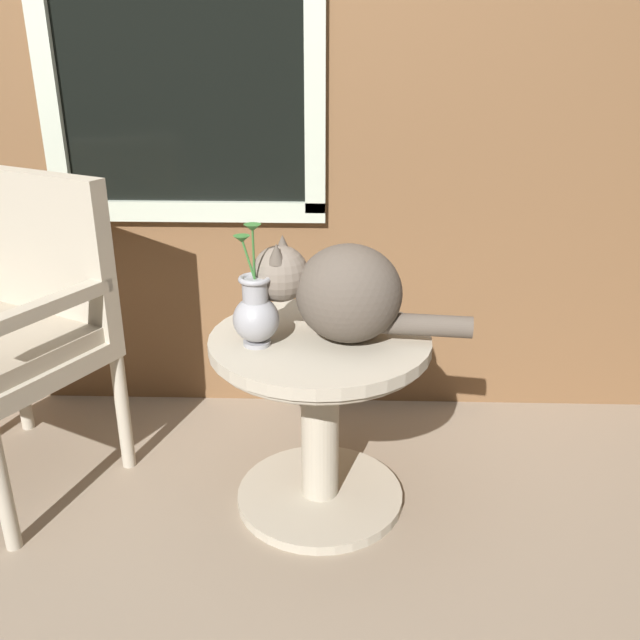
# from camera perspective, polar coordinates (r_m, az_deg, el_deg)

# --- Properties ---
(ground_plane) EXTENTS (6.00, 6.00, 0.00)m
(ground_plane) POSITION_cam_1_polar(r_m,az_deg,el_deg) (2.11, -7.38, -16.49)
(ground_plane) COLOR gray
(back_wall) EXTENTS (4.00, 0.07, 2.60)m
(back_wall) POSITION_cam_1_polar(r_m,az_deg,el_deg) (2.42, -6.25, 21.74)
(back_wall) COLOR brown
(back_wall) RESTS_ON ground_plane
(wicker_side_table) EXTENTS (0.62, 0.62, 0.55)m
(wicker_side_table) POSITION_cam_1_polar(r_m,az_deg,el_deg) (1.99, -0.00, -6.14)
(wicker_side_table) COLOR #B2A893
(wicker_side_table) RESTS_ON ground_plane
(wicker_chair) EXTENTS (0.71, 0.69, 0.96)m
(wicker_chair) POSITION_cam_1_polar(r_m,az_deg,el_deg) (2.27, -24.23, -0.02)
(wicker_chair) COLOR #B2A893
(wicker_chair) RESTS_ON ground_plane
(cat) EXTENTS (0.60, 0.30, 0.28)m
(cat) POSITION_cam_1_polar(r_m,az_deg,el_deg) (1.84, 1.75, 2.42)
(cat) COLOR brown
(cat) RESTS_ON wicker_side_table
(pewter_vase_with_ivy) EXTENTS (0.13, 0.13, 0.34)m
(pewter_vase_with_ivy) POSITION_cam_1_polar(r_m,az_deg,el_deg) (1.83, -5.40, 0.66)
(pewter_vase_with_ivy) COLOR #99999E
(pewter_vase_with_ivy) RESTS_ON wicker_side_table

